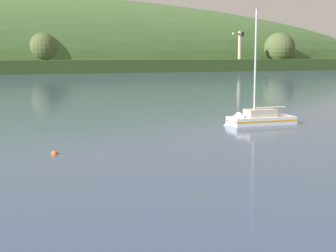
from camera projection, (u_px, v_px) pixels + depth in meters
dockside_crane at (239, 53)px, 215.37m from camera, size 8.45×6.86×16.50m
sailboat_midwater_white at (254, 122)px, 51.44m from camera, size 7.78×3.15×12.69m
mooring_buoy_off_fishing_boat at (55, 154)px, 36.41m from camera, size 0.51×0.51×0.59m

